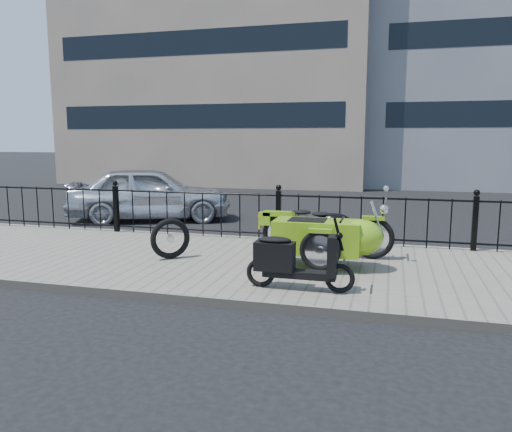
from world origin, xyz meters
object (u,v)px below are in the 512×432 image
(spare_tire, at_px, (170,239))
(sedan_car, at_px, (151,193))
(scooter, at_px, (292,261))
(motorcycle_sidecar, at_px, (330,235))

(spare_tire, distance_m, sedan_car, 4.84)
(spare_tire, bearing_deg, sedan_car, 120.66)
(scooter, xyz_separation_m, sedan_car, (-4.70, 5.29, 0.20))
(motorcycle_sidecar, bearing_deg, scooter, -103.47)
(motorcycle_sidecar, distance_m, spare_tire, 2.57)
(spare_tire, xyz_separation_m, sedan_car, (-2.47, 4.16, 0.24))
(scooter, relative_size, sedan_car, 0.35)
(scooter, relative_size, spare_tire, 2.13)
(scooter, height_order, spare_tire, scooter)
(motorcycle_sidecar, height_order, sedan_car, sedan_car)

